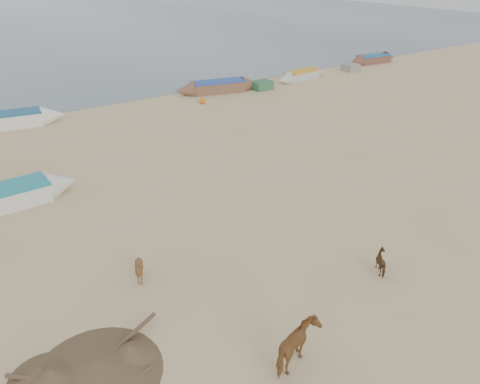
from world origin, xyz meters
name	(u,v)px	position (x,y,z in m)	size (l,w,h in m)	color
ground	(307,261)	(0.00, 0.00, 0.00)	(140.00, 140.00, 0.00)	tan
cow_adult	(297,347)	(-3.33, -3.24, 0.62)	(0.67, 1.48, 1.25)	brown
calf_front	(139,270)	(-5.15, 2.22, 0.45)	(0.73, 0.83, 0.91)	brown
calf_right	(384,262)	(1.64, -1.87, 0.37)	(0.73, 0.62, 0.73)	#54361B
near_canoe	(4,198)	(-7.64, 10.09, 0.44)	(6.05, 1.41, 0.88)	silver
debris_pile	(96,367)	(-7.58, -0.59, 0.21)	(3.29, 3.29, 0.43)	brown
waterline_canoes	(88,109)	(-0.56, 20.48, 0.42)	(59.68, 4.32, 0.93)	brown
beach_clutter	(154,102)	(3.83, 19.89, 0.30)	(45.88, 4.33, 0.64)	#2F693C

